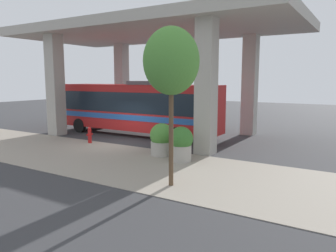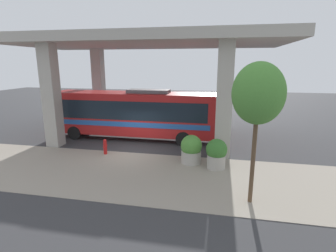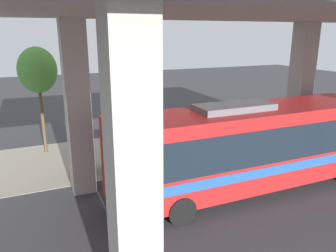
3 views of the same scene
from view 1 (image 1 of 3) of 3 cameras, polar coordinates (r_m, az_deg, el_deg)
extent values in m
plane|color=#38383A|center=(19.48, -9.19, -3.14)|extent=(80.00, 80.00, 0.00)
cube|color=gray|center=(17.37, -15.66, -4.69)|extent=(6.00, 40.00, 0.02)
cube|color=#ADA89E|center=(16.50, 6.66, 6.65)|extent=(0.90, 0.90, 6.73)
cube|color=#ADA89E|center=(23.46, -19.02, 6.69)|extent=(0.90, 0.90, 6.73)
cube|color=#ADA89E|center=(23.04, 14.06, 6.87)|extent=(0.90, 0.90, 6.73)
cube|color=#ADA89E|center=(28.44, -8.03, 7.22)|extent=(0.90, 0.90, 6.73)
cube|color=#ADA89E|center=(22.53, -2.70, 16.42)|extent=(9.40, 19.13, 0.60)
cube|color=#B21E1E|center=(22.25, -5.65, 3.36)|extent=(2.47, 11.94, 2.98)
cube|color=#19232D|center=(22.23, -5.66, 4.28)|extent=(2.51, 10.99, 1.31)
cube|color=#2659A5|center=(22.31, -5.63, 1.84)|extent=(2.51, 11.34, 0.36)
cube|color=slate|center=(21.48, -3.15, 7.52)|extent=(1.24, 2.99, 0.24)
cylinder|color=black|center=(24.34, -15.13, 0.12)|extent=(0.28, 1.00, 1.00)
cylinder|color=black|center=(25.96, -11.44, 0.72)|extent=(0.28, 1.00, 1.00)
cylinder|color=black|center=(19.34, 1.54, -1.62)|extent=(0.28, 1.00, 1.00)
cylinder|color=black|center=(21.35, 4.64, -0.72)|extent=(0.28, 1.00, 1.00)
cylinder|color=#B21919|center=(20.00, -13.47, -1.80)|extent=(0.22, 0.22, 0.81)
sphere|color=#B21919|center=(19.92, -13.52, -0.48)|extent=(0.21, 0.21, 0.21)
cylinder|color=#B21919|center=(19.87, -13.81, -1.52)|extent=(0.13, 0.10, 0.10)
cylinder|color=#B21919|center=(20.09, -13.16, -1.40)|extent=(0.13, 0.10, 0.10)
cylinder|color=#ADA89E|center=(16.37, -1.08, -3.93)|extent=(1.10, 1.10, 0.71)
sphere|color=#4C8C38|center=(16.24, -1.09, -1.58)|extent=(1.18, 1.18, 1.18)
sphere|color=#993F8C|center=(16.33, -0.50, -2.14)|extent=(0.39, 0.39, 0.39)
cylinder|color=#ADA89E|center=(15.23, 2.28, -4.76)|extent=(0.96, 0.96, 0.76)
sphere|color=#38722D|center=(15.09, 2.29, -2.21)|extent=(1.12, 1.12, 1.12)
sphere|color=#993F8C|center=(15.18, 2.83, -2.82)|extent=(0.34, 0.34, 0.34)
cylinder|color=brown|center=(11.45, 0.55, -1.26)|extent=(0.17, 0.17, 3.81)
ellipsoid|color=#4C8C38|center=(11.31, 0.56, 11.26)|extent=(1.93, 1.93, 2.31)
camera|label=2|loc=(7.37, -63.48, 16.91)|focal=28.00mm
camera|label=3|loc=(28.14, 21.09, 12.50)|focal=35.00mm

